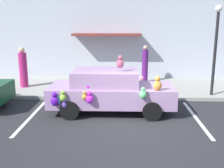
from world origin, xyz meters
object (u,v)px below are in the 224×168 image
object	(u,v)px
plush_covered_car	(110,91)
teddy_bear_on_sidewalk	(140,86)
pedestrian_walking_past	(23,69)
street_lamp_post	(216,41)
pedestrian_near_shopfront	(145,65)

from	to	relation	value
plush_covered_car	teddy_bear_on_sidewalk	xyz separation A→B (m)	(1.22, 1.90, -0.28)
teddy_bear_on_sidewalk	pedestrian_walking_past	bearing A→B (deg)	167.66
street_lamp_post	pedestrian_walking_past	distance (m)	8.74
plush_covered_car	teddy_bear_on_sidewalk	size ratio (longest dim) A/B	5.57
plush_covered_car	street_lamp_post	size ratio (longest dim) A/B	1.19
street_lamp_post	plush_covered_car	bearing A→B (deg)	-155.85
plush_covered_car	pedestrian_walking_past	xyz separation A→B (m)	(-4.24, 3.10, 0.24)
plush_covered_car	teddy_bear_on_sidewalk	world-z (taller)	plush_covered_car
teddy_bear_on_sidewalk	pedestrian_walking_past	size ratio (longest dim) A/B	0.42
teddy_bear_on_sidewalk	pedestrian_walking_past	world-z (taller)	pedestrian_walking_past
teddy_bear_on_sidewalk	pedestrian_near_shopfront	size ratio (longest dim) A/B	0.42
plush_covered_car	pedestrian_near_shopfront	bearing A→B (deg)	69.25
pedestrian_near_shopfront	plush_covered_car	bearing A→B (deg)	-110.75
teddy_bear_on_sidewalk	pedestrian_near_shopfront	world-z (taller)	pedestrian_near_shopfront
pedestrian_near_shopfront	pedestrian_walking_past	xyz separation A→B (m)	(-5.88, -1.23, -0.01)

